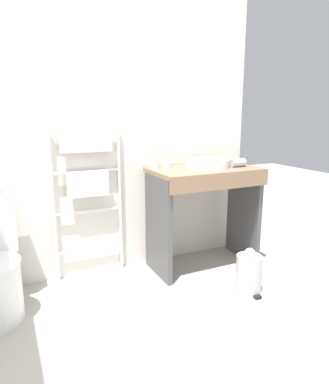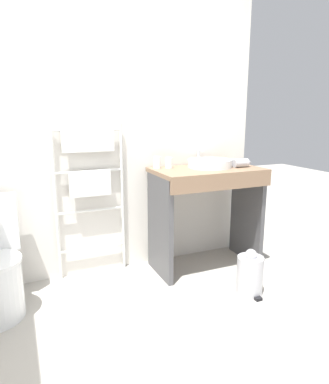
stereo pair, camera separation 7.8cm
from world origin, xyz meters
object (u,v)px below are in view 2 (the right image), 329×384
object	(u,v)px
towel_radiator	(90,173)
cup_near_edge	(169,163)
sink_basin	(210,163)
trash_bin	(250,274)
cup_near_wall	(157,163)
hair_dryer	(240,163)

from	to	relation	value
towel_radiator	cup_near_edge	world-z (taller)	towel_radiator
sink_basin	cup_near_edge	distance (m)	0.35
sink_basin	cup_near_edge	bearing A→B (deg)	163.62
sink_basin	trash_bin	bearing A→B (deg)	-88.52
towel_radiator	cup_near_edge	size ratio (longest dim) A/B	13.85
cup_near_wall	trash_bin	world-z (taller)	cup_near_wall
hair_dryer	towel_radiator	bearing A→B (deg)	167.28
towel_radiator	trash_bin	world-z (taller)	towel_radiator
sink_basin	trash_bin	distance (m)	0.97
cup_near_edge	trash_bin	world-z (taller)	cup_near_edge
towel_radiator	cup_near_wall	world-z (taller)	towel_radiator
cup_near_wall	hair_dryer	world-z (taller)	cup_near_wall
cup_near_edge	hair_dryer	world-z (taller)	cup_near_edge
towel_radiator	cup_near_wall	bearing A→B (deg)	-7.16
hair_dryer	trash_bin	world-z (taller)	hair_dryer
towel_radiator	sink_basin	distance (m)	1.01
towel_radiator	sink_basin	size ratio (longest dim) A/B	3.35
trash_bin	sink_basin	bearing A→B (deg)	91.48
cup_near_wall	sink_basin	bearing A→B (deg)	-16.03
hair_dryer	trash_bin	size ratio (longest dim) A/B	0.50
cup_near_wall	trash_bin	xyz separation A→B (m)	(0.45, -0.73, -0.78)
cup_near_edge	trash_bin	size ratio (longest dim) A/B	0.26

